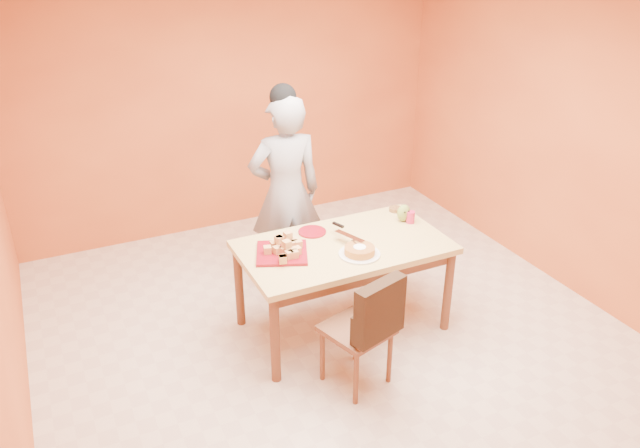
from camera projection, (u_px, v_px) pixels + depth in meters
name	position (u px, v px, depth m)	size (l,w,h in m)	color
floor	(342.00, 346.00, 4.90)	(5.00, 5.00, 0.00)	silver
wall_back	(231.00, 101.00, 6.33)	(4.50, 4.50, 0.00)	orange
wall_right	(585.00, 142.00, 5.17)	(5.00, 5.00, 0.00)	orange
dining_table	(344.00, 255.00, 4.85)	(1.60, 0.90, 0.76)	#D6C06F
dining_chair	(358.00, 328.00, 4.31)	(0.53, 0.59, 0.92)	brown
pastry_pile	(282.00, 245.00, 4.63)	(0.34, 0.34, 0.11)	tan
person	(286.00, 194.00, 5.39)	(0.64, 0.42, 1.76)	gray
pastry_platter	(282.00, 253.00, 4.66)	(0.38, 0.38, 0.02)	maroon
red_dinner_plate	(312.00, 232.00, 4.99)	(0.22, 0.22, 0.01)	maroon
white_cake_plate	(359.00, 254.00, 4.66)	(0.31, 0.31, 0.01)	white
sponge_cake	(360.00, 250.00, 4.64)	(0.23, 0.23, 0.05)	#C58133
cake_server	(350.00, 236.00, 4.78)	(0.05, 0.28, 0.01)	white
egg_ornament	(404.00, 213.00, 5.15)	(0.12, 0.09, 0.15)	olive
magenta_glass	(411.00, 217.00, 5.13)	(0.07, 0.07, 0.10)	#BF1C49
checker_tin	(395.00, 209.00, 5.35)	(0.11, 0.11, 0.03)	#37190F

